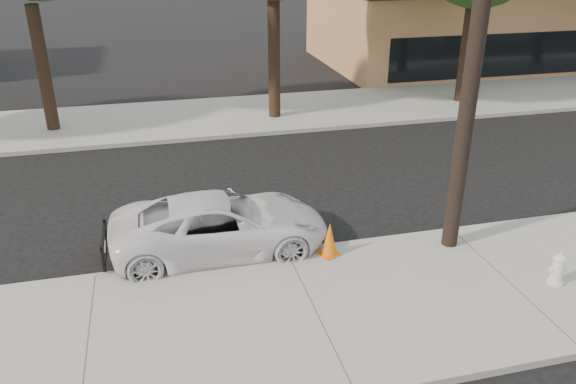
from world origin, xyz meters
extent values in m
plane|color=black|center=(0.00, 0.00, 0.00)|extent=(120.00, 120.00, 0.00)
cube|color=gray|center=(0.00, -4.30, 0.07)|extent=(90.00, 4.40, 0.15)
cube|color=gray|center=(0.00, 8.50, 0.07)|extent=(90.00, 5.00, 0.15)
cube|color=#9E9B93|center=(0.00, -2.10, 0.07)|extent=(90.00, 0.12, 0.16)
cube|color=#B67C4C|center=(16.00, 16.00, 2.00)|extent=(18.00, 10.00, 4.00)
cylinder|color=black|center=(3.60, -2.70, 4.65)|extent=(0.34, 0.34, 9.00)
cylinder|color=black|center=(-6.00, 8.20, 2.28)|extent=(0.44, 0.44, 4.25)
cylinder|color=black|center=(2.00, 7.80, 2.53)|extent=(0.44, 0.44, 4.75)
cylinder|color=black|center=(10.00, 8.10, 2.35)|extent=(0.44, 0.44, 4.40)
imported|color=white|center=(-1.34, -1.51, 0.65)|extent=(4.71, 2.17, 1.31)
cylinder|color=silver|center=(4.85, -4.63, 0.18)|extent=(0.32, 0.32, 0.06)
cylinder|color=silver|center=(4.85, -4.63, 0.42)|extent=(0.24, 0.24, 0.54)
ellipsoid|color=silver|center=(4.85, -4.63, 0.71)|extent=(0.26, 0.26, 0.18)
cylinder|color=silver|center=(4.85, -4.63, 0.48)|extent=(0.34, 0.12, 0.11)
cylinder|color=silver|center=(4.85, -4.63, 0.48)|extent=(0.15, 0.18, 0.14)
cube|color=orange|center=(0.85, -2.50, 0.16)|extent=(0.51, 0.51, 0.02)
cone|color=orange|center=(0.85, -2.50, 0.53)|extent=(0.45, 0.45, 0.76)
camera|label=1|loc=(-2.55, -12.41, 6.41)|focal=35.00mm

